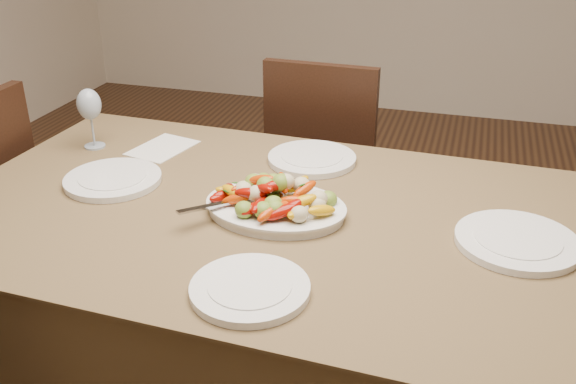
% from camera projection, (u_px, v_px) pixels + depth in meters
% --- Properties ---
extents(dining_table, '(1.88, 1.10, 0.76)m').
position_uv_depth(dining_table, '(288.00, 331.00, 1.82)').
color(dining_table, brown).
rests_on(dining_table, ground).
extents(chair_far, '(0.43, 0.43, 0.95)m').
position_uv_depth(chair_far, '(331.00, 167.00, 2.62)').
color(chair_far, black).
rests_on(chair_far, ground).
extents(serving_platter, '(0.37, 0.28, 0.02)m').
position_uv_depth(serving_platter, '(276.00, 210.00, 1.65)').
color(serving_platter, white).
rests_on(serving_platter, dining_table).
extents(roasted_vegetables, '(0.30, 0.21, 0.09)m').
position_uv_depth(roasted_vegetables, '(275.00, 190.00, 1.62)').
color(roasted_vegetables, '#7E0A02').
rests_on(roasted_vegetables, serving_platter).
extents(serving_spoon, '(0.26, 0.22, 0.03)m').
position_uv_depth(serving_spoon, '(246.00, 200.00, 1.62)').
color(serving_spoon, '#9EA0A8').
rests_on(serving_spoon, serving_platter).
extents(plate_left, '(0.27, 0.27, 0.02)m').
position_uv_depth(plate_left, '(113.00, 180.00, 1.82)').
color(plate_left, white).
rests_on(plate_left, dining_table).
extents(plate_right, '(0.29, 0.29, 0.02)m').
position_uv_depth(plate_right, '(517.00, 242.00, 1.51)').
color(plate_right, white).
rests_on(plate_right, dining_table).
extents(plate_far, '(0.27, 0.27, 0.02)m').
position_uv_depth(plate_far, '(312.00, 159.00, 1.95)').
color(plate_far, white).
rests_on(plate_far, dining_table).
extents(plate_near, '(0.25, 0.25, 0.02)m').
position_uv_depth(plate_near, '(250.00, 289.00, 1.34)').
color(plate_near, white).
rests_on(plate_near, dining_table).
extents(wine_glass, '(0.08, 0.08, 0.20)m').
position_uv_depth(wine_glass, '(91.00, 117.00, 2.02)').
color(wine_glass, '#8C99A5').
rests_on(wine_glass, dining_table).
extents(menu_card, '(0.19, 0.24, 0.00)m').
position_uv_depth(menu_card, '(163.00, 148.00, 2.05)').
color(menu_card, silver).
rests_on(menu_card, dining_table).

